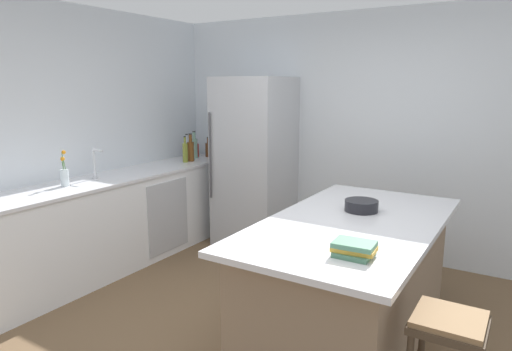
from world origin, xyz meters
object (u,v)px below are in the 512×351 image
(cookbook_stack, at_px, (354,249))
(mixing_bowl, at_px, (361,206))
(flower_vase, at_px, (64,175))
(gin_bottle, at_px, (194,147))
(whiskey_bottle, at_px, (191,150))
(kitchen_island, at_px, (351,280))
(hot_sauce_bottle, at_px, (197,150))
(syrup_bottle, at_px, (208,149))
(soda_bottle, at_px, (187,149))
(olive_oil_bottle, at_px, (185,152))
(sink_faucet, at_px, (95,163))
(bar_stool, at_px, (448,339))
(refrigerator, at_px, (255,162))

(cookbook_stack, xyz_separation_m, mixing_bowl, (-0.27, 0.91, -0.00))
(flower_vase, distance_m, mixing_bowl, 2.62)
(gin_bottle, height_order, whiskey_bottle, gin_bottle)
(whiskey_bottle, xyz_separation_m, cookbook_stack, (2.70, -1.83, -0.12))
(mixing_bowl, bearing_deg, kitchen_island, -82.33)
(hot_sauce_bottle, bearing_deg, syrup_bottle, 36.98)
(soda_bottle, distance_m, olive_oil_bottle, 0.24)
(sink_faucet, distance_m, hot_sauce_bottle, 1.59)
(whiskey_bottle, bearing_deg, bar_stool, -29.85)
(sink_faucet, bearing_deg, hot_sauce_bottle, 90.97)
(syrup_bottle, distance_m, hot_sauce_bottle, 0.14)
(syrup_bottle, distance_m, whiskey_bottle, 0.38)
(refrigerator, bearing_deg, kitchen_island, -39.73)
(sink_faucet, xyz_separation_m, flower_vase, (0.03, -0.37, -0.05))
(cookbook_stack, bearing_deg, gin_bottle, 144.09)
(flower_vase, bearing_deg, whiskey_bottle, 86.86)
(refrigerator, distance_m, soda_bottle, 0.92)
(hot_sauce_bottle, relative_size, soda_bottle, 0.73)
(refrigerator, relative_size, whiskey_bottle, 5.78)
(bar_stool, height_order, mixing_bowl, mixing_bowl)
(whiskey_bottle, bearing_deg, olive_oil_bottle, -93.14)
(kitchen_island, xyz_separation_m, bar_stool, (0.75, -0.65, 0.11))
(sink_faucet, bearing_deg, cookbook_stack, -10.89)
(whiskey_bottle, bearing_deg, syrup_bottle, 94.93)
(whiskey_bottle, distance_m, olive_oil_bottle, 0.09)
(kitchen_island, height_order, whiskey_bottle, whiskey_bottle)
(sink_faucet, distance_m, mixing_bowl, 2.58)
(cookbook_stack, bearing_deg, hot_sauce_bottle, 143.20)
(cookbook_stack, bearing_deg, whiskey_bottle, 145.81)
(syrup_bottle, bearing_deg, kitchen_island, -32.26)
(kitchen_island, relative_size, cookbook_stack, 8.41)
(whiskey_bottle, bearing_deg, soda_bottle, 145.05)
(syrup_bottle, bearing_deg, hot_sauce_bottle, -143.02)
(hot_sauce_bottle, height_order, olive_oil_bottle, olive_oil_bottle)
(kitchen_island, bearing_deg, bar_stool, -40.78)
(flower_vase, xyz_separation_m, whiskey_bottle, (0.09, 1.66, 0.03))
(bar_stool, xyz_separation_m, cookbook_stack, (-0.52, 0.01, 0.38))
(hot_sauce_bottle, distance_m, gin_bottle, 0.11)
(syrup_bottle, xyz_separation_m, soda_bottle, (-0.11, -0.28, 0.03))
(flower_vase, height_order, whiskey_bottle, whiskey_bottle)
(whiskey_bottle, relative_size, cookbook_stack, 1.35)
(sink_faucet, distance_m, flower_vase, 0.37)
(bar_stool, bearing_deg, mixing_bowl, 130.55)
(kitchen_island, distance_m, flower_vase, 2.66)
(hot_sauce_bottle, distance_m, soda_bottle, 0.20)
(flower_vase, xyz_separation_m, cookbook_stack, (2.79, -0.17, -0.10))
(bar_stool, xyz_separation_m, soda_bottle, (-3.36, 1.95, 0.49))
(sink_faucet, distance_m, cookbook_stack, 2.87)
(sink_faucet, bearing_deg, olive_oil_bottle, 84.57)
(mixing_bowl, bearing_deg, sink_faucet, -171.78)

